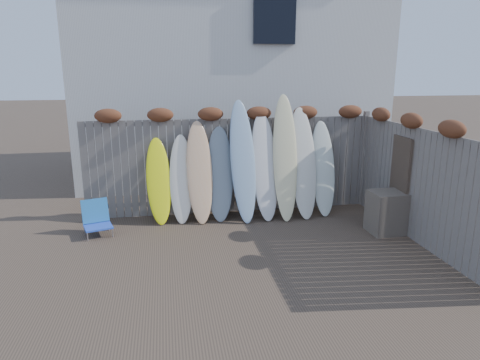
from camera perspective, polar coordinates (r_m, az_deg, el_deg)
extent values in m
plane|color=#493A2D|center=(7.09, 1.71, -10.28)|extent=(80.00, 80.00, 0.00)
cube|color=slate|center=(9.02, -1.33, 1.88)|extent=(6.00, 0.10, 2.00)
cube|color=slate|center=(9.90, 16.12, 2.75)|extent=(0.10, 0.10, 2.10)
ellipsoid|color=brown|center=(8.77, -17.19, 8.18)|extent=(0.52, 0.28, 0.28)
ellipsoid|color=brown|center=(8.70, -10.58, 8.53)|extent=(0.52, 0.28, 0.28)
ellipsoid|color=brown|center=(8.75, -3.95, 8.77)|extent=(0.52, 0.28, 0.28)
ellipsoid|color=brown|center=(8.91, 2.53, 8.89)|extent=(0.52, 0.28, 0.28)
ellipsoid|color=brown|center=(9.18, 8.71, 8.91)|extent=(0.52, 0.28, 0.28)
ellipsoid|color=brown|center=(9.54, 14.48, 8.83)|extent=(0.52, 0.28, 0.28)
cube|color=slate|center=(8.05, 22.87, -0.83)|extent=(0.10, 4.40, 2.00)
ellipsoid|color=brown|center=(7.26, 26.40, 6.12)|extent=(0.28, 0.56, 0.28)
ellipsoid|color=brown|center=(8.17, 21.89, 7.36)|extent=(0.28, 0.56, 0.28)
ellipsoid|color=brown|center=(9.11, 18.27, 8.31)|extent=(0.28, 0.56, 0.28)
cube|color=silver|center=(12.93, -1.97, 14.64)|extent=(8.00, 5.00, 6.00)
cube|color=black|center=(10.65, 4.63, 21.10)|extent=(1.00, 0.12, 1.30)
cube|color=blue|center=(8.31, -18.39, -5.91)|extent=(0.58, 0.54, 0.03)
cube|color=#236BB2|center=(8.44, -18.76, -3.89)|extent=(0.50, 0.28, 0.44)
cylinder|color=silver|center=(8.15, -19.66, -7.09)|extent=(0.03, 0.03, 0.18)
cylinder|color=#A3A3AA|center=(8.48, -20.00, -6.27)|extent=(0.03, 0.03, 0.18)
cylinder|color=#BAB9C1|center=(8.20, -16.62, -6.70)|extent=(0.03, 0.03, 0.18)
cylinder|color=#B2B1B8|center=(8.53, -17.08, -5.90)|extent=(0.03, 0.03, 0.18)
cube|color=brown|center=(8.45, 19.12, -4.07)|extent=(0.69, 0.58, 0.78)
cube|color=brown|center=(8.78, 19.82, -0.07)|extent=(0.16, 1.19, 1.78)
ellipsoid|color=#F8FF0E|center=(8.58, -10.79, -0.14)|extent=(0.53, 0.64, 1.67)
ellipsoid|color=white|center=(8.58, -7.84, 0.14)|extent=(0.51, 0.65, 1.72)
ellipsoid|color=#FFB974|center=(8.53, -5.42, 1.05)|extent=(0.53, 0.72, 1.99)
ellipsoid|color=gray|center=(8.62, -2.72, 0.82)|extent=(0.61, 0.72, 1.86)
ellipsoid|color=#88A7C7|center=(8.54, 0.38, 2.52)|extent=(0.56, 0.87, 2.39)
ellipsoid|color=silver|center=(8.67, 3.31, 1.81)|extent=(0.56, 0.78, 2.13)
ellipsoid|color=beige|center=(8.72, 6.03, 3.03)|extent=(0.57, 0.92, 2.49)
ellipsoid|color=silver|center=(8.86, 8.40, 2.27)|extent=(0.56, 0.79, 2.23)
ellipsoid|color=silver|center=(9.11, 11.00, 1.54)|extent=(0.52, 0.71, 1.94)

